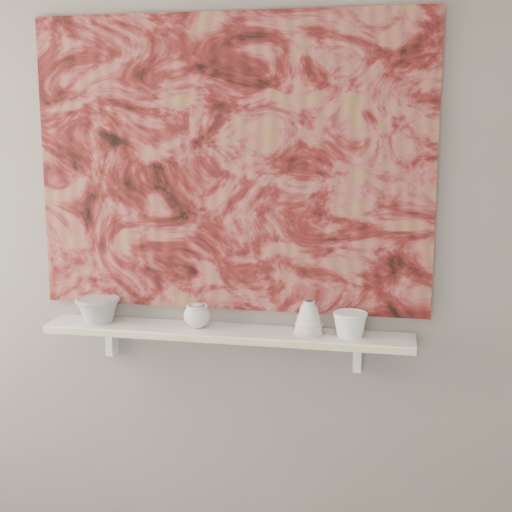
% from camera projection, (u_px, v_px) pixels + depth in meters
% --- Properties ---
extents(wall_back, '(3.60, 0.00, 3.60)m').
position_uv_depth(wall_back, '(231.00, 215.00, 2.70)').
color(wall_back, gray).
rests_on(wall_back, floor).
extents(shelf, '(1.40, 0.18, 0.03)m').
position_uv_depth(shelf, '(226.00, 333.00, 2.68)').
color(shelf, white).
rests_on(shelf, wall_back).
extents(shelf_stripe, '(1.40, 0.01, 0.02)m').
position_uv_depth(shelf_stripe, '(220.00, 340.00, 2.60)').
color(shelf_stripe, beige).
rests_on(shelf_stripe, shelf).
extents(bracket_left, '(0.03, 0.06, 0.12)m').
position_uv_depth(bracket_left, '(112.00, 340.00, 2.86)').
color(bracket_left, white).
rests_on(bracket_left, wall_back).
extents(bracket_right, '(0.03, 0.06, 0.12)m').
position_uv_depth(bracket_right, '(358.00, 355.00, 2.67)').
color(bracket_right, white).
rests_on(bracket_right, wall_back).
extents(painting, '(1.50, 0.02, 1.10)m').
position_uv_depth(painting, '(230.00, 165.00, 2.65)').
color(painting, maroon).
rests_on(painting, wall_back).
extents(house_motif, '(0.09, 0.00, 0.08)m').
position_uv_depth(house_motif, '(349.00, 251.00, 2.61)').
color(house_motif, black).
rests_on(house_motif, painting).
extents(bowl_grey, '(0.21, 0.21, 0.10)m').
position_uv_depth(bowl_grey, '(98.00, 309.00, 2.77)').
color(bowl_grey, gray).
rests_on(bowl_grey, shelf).
extents(cup_cream, '(0.13, 0.13, 0.09)m').
position_uv_depth(cup_cream, '(197.00, 316.00, 2.70)').
color(cup_cream, silver).
rests_on(cup_cream, shelf).
extents(bell_vessel, '(0.14, 0.14, 0.13)m').
position_uv_depth(bell_vessel, '(309.00, 317.00, 2.61)').
color(bell_vessel, silver).
rests_on(bell_vessel, shelf).
extents(bowl_white, '(0.14, 0.14, 0.09)m').
position_uv_depth(bowl_white, '(350.00, 324.00, 2.58)').
color(bowl_white, white).
rests_on(bowl_white, shelf).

